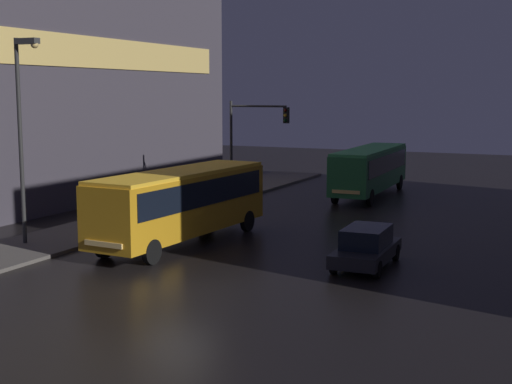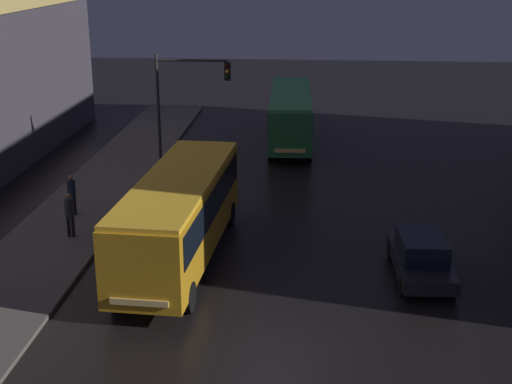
{
  "view_description": "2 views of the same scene",
  "coord_description": "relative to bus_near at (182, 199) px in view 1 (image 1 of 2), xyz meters",
  "views": [
    {
      "loc": [
        12.43,
        -20.11,
        6.65
      ],
      "look_at": [
        0.2,
        6.1,
        2.6
      ],
      "focal_mm": 50.0,
      "sensor_mm": 36.0,
      "label": 1
    },
    {
      "loc": [
        0.99,
        -17.33,
        10.78
      ],
      "look_at": [
        -1.16,
        9.98,
        1.62
      ],
      "focal_mm": 50.0,
      "sensor_mm": 36.0,
      "label": 2
    }
  ],
  "objects": [
    {
      "name": "ground_plane",
      "position": [
        3.67,
        -6.62,
        -2.01
      ],
      "size": [
        120.0,
        120.0,
        0.0
      ],
      "primitive_type": "plane",
      "color": "black"
    },
    {
      "name": "car_taxi",
      "position": [
        8.62,
        -0.68,
        -1.22
      ],
      "size": [
        1.96,
        4.49,
        1.54
      ],
      "rotation": [
        0.0,
        0.0,
        3.17
      ],
      "color": "black",
      "rests_on": "ground"
    },
    {
      "name": "traffic_light_main",
      "position": [
        -1.68,
        10.66,
        2.21
      ],
      "size": [
        3.74,
        0.35,
        6.16
      ],
      "color": "#2D2D2D",
      "rests_on": "ground"
    },
    {
      "name": "sidewalk_left",
      "position": [
        -5.33,
        3.38,
        -1.93
      ],
      "size": [
        4.0,
        48.0,
        0.15
      ],
      "color": "#56514C",
      "rests_on": "ground"
    },
    {
      "name": "pedestrian_near",
      "position": [
        -5.43,
        4.08,
        -0.82
      ],
      "size": [
        0.49,
        0.49,
        1.77
      ],
      "rotation": [
        0.0,
        0.0,
        0.86
      ],
      "color": "black",
      "rests_on": "sidewalk_left"
    },
    {
      "name": "pedestrian_mid",
      "position": [
        -4.7,
        1.62,
        -0.79
      ],
      "size": [
        0.48,
        0.48,
        1.81
      ],
      "rotation": [
        0.0,
        0.0,
        2.05
      ],
      "color": "black",
      "rests_on": "sidewalk_left"
    },
    {
      "name": "bus_near",
      "position": [
        0.0,
        0.0,
        0.0
      ],
      "size": [
        3.18,
        10.65,
        3.25
      ],
      "rotation": [
        0.0,
        0.0,
        3.08
      ],
      "color": "orange",
      "rests_on": "ground"
    },
    {
      "name": "bus_far",
      "position": [
        3.44,
        17.8,
        -0.1
      ],
      "size": [
        2.69,
        10.97,
        3.09
      ],
      "rotation": [
        0.0,
        0.0,
        3.17
      ],
      "color": "#236B38",
      "rests_on": "ground"
    },
    {
      "name": "street_lamp_sidewalk",
      "position": [
        -5.7,
        -3.4,
        3.83
      ],
      "size": [
        1.25,
        0.36,
        8.77
      ],
      "color": "#2D2D2D",
      "rests_on": "sidewalk_left"
    }
  ]
}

